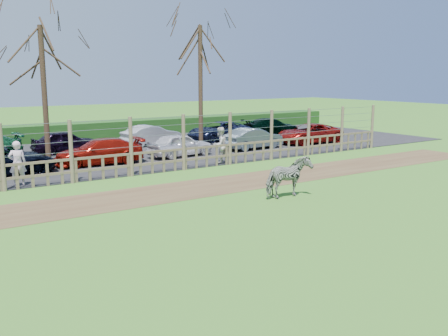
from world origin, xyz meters
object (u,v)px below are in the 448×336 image
car_5 (253,138)px  car_11 (151,135)px  zebra (288,177)px  car_13 (271,127)px  visitor_b (220,145)px  tree_right (200,57)px  car_10 (65,142)px  car_6 (309,133)px  visitor_a (17,163)px  tree_mid (42,61)px  car_3 (99,152)px  car_2 (3,161)px  car_4 (180,145)px  crow (296,166)px  car_12 (219,131)px

car_5 → car_11: same height
zebra → car_13: bearing=-39.0°
zebra → visitor_b: bearing=-15.8°
tree_right → car_13: bearing=14.3°
tree_right → car_10: bearing=166.2°
car_6 → car_11: same height
tree_right → zebra: tree_right is taller
visitor_a → car_13: visitor_a is taller
tree_mid → car_3: bearing=-50.3°
car_3 → car_10: size_ratio=1.17×
car_2 → car_4: size_ratio=1.23×
tree_right → visitor_b: 7.40m
car_5 → car_6: size_ratio=0.84×
car_3 → car_6: 13.43m
car_2 → tree_mid: bearing=-43.0°
car_13 → car_3: bearing=115.2°
car_4 → car_6: bearing=-96.8°
car_5 → crow: bearing=157.4°
car_6 → car_13: size_ratio=1.04×
car_4 → car_13: size_ratio=0.85×
car_5 → car_3: bearing=85.4°
car_10 → car_13: (14.24, -0.11, 0.00)m
car_4 → car_5: bearing=-97.0°
tree_mid → car_13: bearing=8.0°
car_10 → tree_mid: bearing=147.2°
car_4 → car_10: same height
tree_right → car_12: (2.31, 1.60, -4.60)m
car_6 → car_2: bearing=-86.0°
car_4 → car_13: (9.65, 4.43, 0.00)m
car_5 → car_11: 6.26m
tree_mid → car_13: (15.76, 2.23, -4.23)m
visitor_b → car_13: (9.04, 7.28, -0.26)m
tree_mid → car_12: tree_mid is taller
car_5 → car_2: bearing=86.9°
car_3 → car_10: 4.51m
car_11 → car_13: bearing=-99.0°
car_2 → car_12: (13.82, 4.61, 0.00)m
tree_mid → car_11: (6.71, 2.51, -4.23)m
car_12 → car_13: bearing=86.3°
zebra → car_11: bearing=-8.6°
tree_right → visitor_a: (-11.40, -5.51, -4.34)m
car_10 → car_12: bearing=-91.1°
tree_mid → car_3: tree_mid is taller
zebra → car_13: 17.82m
crow → car_3: car_3 is taller
crow → car_10: size_ratio=0.08×
visitor_a → visitor_b: size_ratio=1.00×
car_3 → car_4: same height
tree_right → visitor_a: tree_right is taller
crow → zebra: bearing=-134.6°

